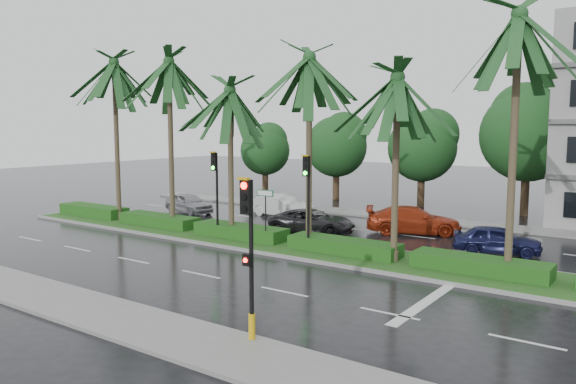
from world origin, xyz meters
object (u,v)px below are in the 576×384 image
Objects in this scene: street_sign at (265,203)px; car_darkgrey at (312,221)px; car_silver at (189,203)px; car_red at (413,220)px; car_white at (282,206)px; signal_near at (249,252)px; car_blue at (497,240)px; signal_median_left at (216,181)px.

car_darkgrey is (0.00, 4.17, -1.48)m from street_sign.
car_silver is 0.78× the size of car_red.
car_white is at bearing -57.85° from car_silver.
street_sign is (-7.00, 9.87, -0.38)m from signal_near.
car_red is at bearing 49.64° from car_blue.
signal_near is 1.11× the size of car_silver.
signal_median_left is 1.68× the size of street_sign.
car_white reaches higher than car_silver.
car_white is 5.67m from car_darkgrey.
signal_near is at bearing 163.40° from car_red.
car_darkgrey is at bearing -120.63° from car_white.
car_red reaches higher than car_blue.
car_white is at bearing 100.88° from signal_median_left.
car_silver is (-7.50, 5.55, -2.33)m from signal_median_left.
street_sign reaches higher than car_silver.
car_white is at bearing 62.64° from car_red.
car_red is 5.55m from car_blue.
car_white is at bearing 64.04° from car_blue.
signal_near reaches higher than car_silver.
car_red is at bearing 44.69° from signal_median_left.
car_silver is (-17.50, 15.24, -1.83)m from signal_near.
signal_median_left is at bearing 97.17° from car_blue.
signal_near is 23.28m from car_silver.
signal_near is 12.11m from street_sign.
car_blue reaches higher than car_darkgrey.
signal_near is at bearing -139.84° from car_white.
car_silver is 6.41m from car_white.
car_red reaches higher than car_white.
car_white reaches higher than car_darkgrey.
car_red is (15.00, 1.87, 0.06)m from car_silver.
street_sign is at bearing 102.27° from car_blue.
car_red is (9.00, -0.38, 0.01)m from car_white.
car_white is 0.95× the size of car_darkgrey.
street_sign reaches higher than car_darkgrey.
street_sign is 0.52× the size of car_red.
street_sign is 11.88m from car_silver.
street_sign is at bearing 125.34° from signal_near.
street_sign is 8.64m from car_red.
car_silver reaches higher than car_darkgrey.
street_sign is 0.66× the size of car_silver.
signal_median_left reaches higher than car_silver.
signal_median_left is at bearing 135.91° from signal_near.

